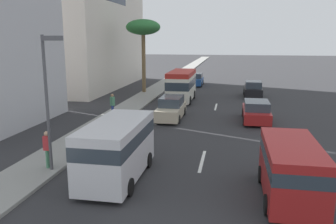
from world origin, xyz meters
The scene contains 15 objects.
ground_plane centered at (31.50, 0.00, 0.00)m, with size 198.00×198.00×0.00m, color #2D2D30.
sidewalk_right centered at (31.50, 7.55, 0.07)m, with size 162.00×2.52×0.15m, color gray.
lane_stripe_mid centered at (11.33, 0.00, 0.01)m, with size 3.20×0.16×0.01m, color silver.
lane_stripe_far centered at (25.77, 0.00, 0.01)m, with size 3.20×0.16×0.01m, color silver.
van_lead centered at (7.75, -3.64, 1.27)m, with size 4.70×2.09×2.21m.
van_second centered at (8.45, 3.46, 1.46)m, with size 5.26×2.20×2.56m.
car_third centered at (40.00, 3.32, 0.76)m, with size 4.11×1.82×1.61m.
car_fourth centered at (20.43, 3.18, 0.79)m, with size 4.73×1.82×1.68m.
car_fifth centered at (20.66, -3.19, 0.74)m, with size 4.61×1.95×1.56m.
car_sixth centered at (32.06, -3.56, 0.79)m, with size 4.06×1.85×1.68m.
minibus_seventh centered at (28.08, 3.49, 1.63)m, with size 6.20×2.30×2.96m.
pedestrian_near_lamp centered at (19.73, 7.64, 1.12)m, with size 0.34×0.38×1.75m.
pedestrian_mid_block centered at (8.78, 6.95, 1.11)m, with size 0.30×0.33×1.74m.
palm_tree centered at (32.53, 8.41, 7.11)m, with size 3.77×3.77×7.98m.
street_lamp centered at (8.57, 6.56, 3.95)m, with size 0.24×0.97×6.06m.
Camera 1 is at (-5.26, -1.30, 6.03)m, focal length 37.08 mm.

